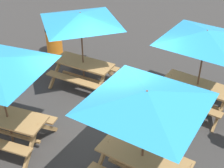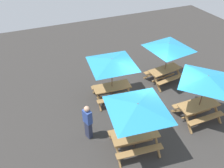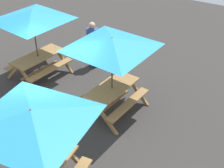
{
  "view_description": "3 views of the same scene",
  "coord_description": "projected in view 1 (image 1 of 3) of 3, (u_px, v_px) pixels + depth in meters",
  "views": [
    {
      "loc": [
        2.93,
        -5.5,
        5.29
      ],
      "look_at": [
        -0.12,
        0.47,
        0.9
      ],
      "focal_mm": 50.0,
      "sensor_mm": 36.0,
      "label": 1
    },
    {
      "loc": [
        4.68,
        6.34,
        7.19
      ],
      "look_at": [
        1.48,
        -1.35,
        0.9
      ],
      "focal_mm": 35.0,
      "sensor_mm": 36.0,
      "label": 2
    },
    {
      "loc": [
        -4.61,
        -5.05,
        5.66
      ],
      "look_at": [
        1.48,
        -1.35,
        0.9
      ],
      "focal_mm": 50.0,
      "sensor_mm": 36.0,
      "label": 3
    }
  ],
  "objects": [
    {
      "name": "picnic_table_2",
      "position": [
        205.0,
        42.0,
        7.59
      ],
      "size": [
        2.81,
        2.81,
        2.34
      ],
      "rotation": [
        0.0,
        0.0,
        -0.13
      ],
      "color": "olive",
      "rests_on": "ground"
    },
    {
      "name": "trash_bin_blue",
      "position": [
        14.0,
        76.0,
        9.13
      ],
      "size": [
        0.59,
        0.59,
        0.98
      ],
      "color": "blue",
      "rests_on": "ground"
    },
    {
      "name": "picnic_table_1",
      "position": [
        146.0,
        105.0,
        5.45
      ],
      "size": [
        2.82,
        2.82,
        2.34
      ],
      "rotation": [
        0.0,
        0.0,
        -0.08
      ],
      "color": "olive",
      "rests_on": "ground"
    },
    {
      "name": "trash_bin_orange",
      "position": [
        54.0,
        41.0,
        11.11
      ],
      "size": [
        0.59,
        0.59,
        0.98
      ],
      "color": "orange",
      "rests_on": "ground"
    },
    {
      "name": "ground_plane",
      "position": [
        108.0,
        123.0,
        8.11
      ],
      "size": [
        24.0,
        24.0,
        0.0
      ],
      "primitive_type": "plane",
      "color": "#33302D",
      "rests_on": "ground"
    },
    {
      "name": "picnic_table_0",
      "position": [
        81.0,
        23.0,
        8.58
      ],
      "size": [
        2.03,
        2.03,
        2.34
      ],
      "rotation": [
        0.0,
        0.0,
        -0.02
      ],
      "color": "olive",
      "rests_on": "ground"
    }
  ]
}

